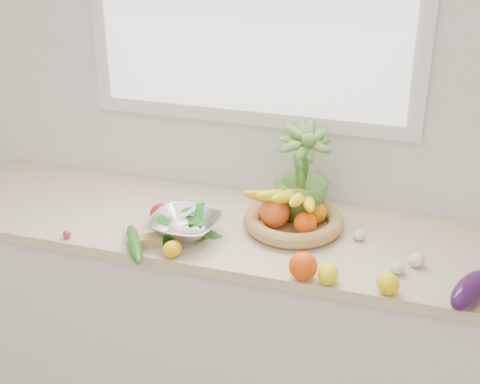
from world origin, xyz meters
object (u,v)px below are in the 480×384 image
(eggplant, at_px, (471,290))
(fruit_basket, at_px, (293,215))
(cucumber, at_px, (134,244))
(apple, at_px, (161,214))
(potted_herb, at_px, (302,172))
(colander_with_spinach, at_px, (185,221))

(eggplant, distance_m, fruit_basket, 0.70)
(cucumber, bearing_deg, apple, 86.96)
(cucumber, distance_m, potted_herb, 0.66)
(eggplant, relative_size, potted_herb, 0.62)
(apple, bearing_deg, potted_herb, 21.56)
(fruit_basket, bearing_deg, cucumber, -146.41)
(apple, relative_size, colander_with_spinach, 0.31)
(potted_herb, bearing_deg, eggplant, -31.66)
(apple, height_order, potted_herb, potted_herb)
(colander_with_spinach, bearing_deg, fruit_basket, 27.81)
(cucumber, xyz_separation_m, colander_with_spinach, (0.14, 0.14, 0.04))
(eggplant, bearing_deg, fruit_basket, 154.23)
(apple, distance_m, potted_herb, 0.55)
(cucumber, height_order, colander_with_spinach, colander_with_spinach)
(fruit_basket, bearing_deg, potted_herb, 80.42)
(eggplant, xyz_separation_m, potted_herb, (-0.61, 0.38, 0.15))
(potted_herb, distance_m, colander_with_spinach, 0.47)
(potted_herb, bearing_deg, cucumber, -141.38)
(apple, bearing_deg, fruit_basket, 13.85)
(cucumber, xyz_separation_m, fruit_basket, (0.49, 0.32, 0.03))
(potted_herb, height_order, colander_with_spinach, potted_herb)
(apple, height_order, colander_with_spinach, colander_with_spinach)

